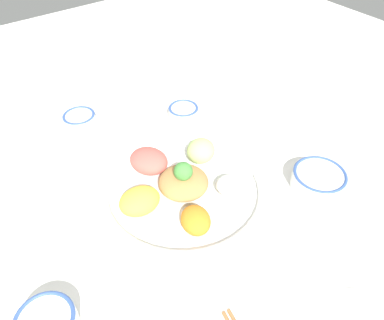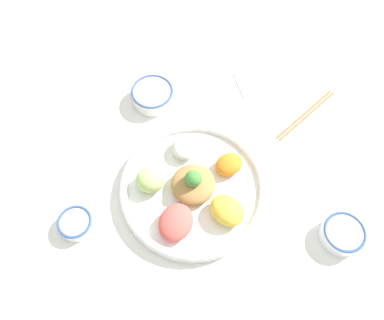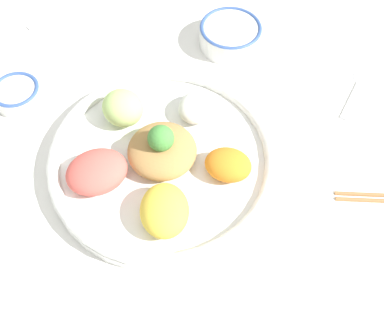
{
  "view_description": "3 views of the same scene",
  "coord_description": "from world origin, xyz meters",
  "views": [
    {
      "loc": [
        0.34,
        0.44,
        0.62
      ],
      "look_at": [
        -0.0,
        -0.02,
        0.09
      ],
      "focal_mm": 35.0,
      "sensor_mm": 36.0,
      "label": 1
    },
    {
      "loc": [
        0.23,
        -0.31,
        0.88
      ],
      "look_at": [
        -0.0,
        0.02,
        0.09
      ],
      "focal_mm": 35.0,
      "sensor_mm": 36.0,
      "label": 2
    },
    {
      "loc": [
        0.41,
        -0.03,
        0.62
      ],
      "look_at": [
        0.06,
        0.03,
        0.05
      ],
      "focal_mm": 42.0,
      "sensor_mm": 36.0,
      "label": 3
    }
  ],
  "objects": [
    {
      "name": "sauce_bowl_dark",
      "position": [
        -0.23,
        0.14,
        0.02
      ],
      "size": [
        0.12,
        0.12,
        0.04
      ],
      "color": "white",
      "rests_on": "ground_plane"
    },
    {
      "name": "serving_spoon_main",
      "position": [
        -0.38,
        -0.18,
        0.0
      ],
      "size": [
        0.09,
        0.12,
        0.01
      ],
      "rotation": [
        0.0,
        0.0,
        5.28
      ],
      "color": "silver",
      "rests_on": "ground_plane"
    },
    {
      "name": "rice_bowl_blue",
      "position": [
        -0.15,
        -0.25,
        0.02
      ],
      "size": [
        0.08,
        0.08,
        0.03
      ],
      "color": "white",
      "rests_on": "ground_plane"
    },
    {
      "name": "salad_platter",
      "position": [
        0.02,
        -0.02,
        0.02
      ],
      "size": [
        0.36,
        0.36,
        0.09
      ],
      "color": "white",
      "rests_on": "ground_plane"
    },
    {
      "name": "serving_spoon_extra",
      "position": [
        -0.09,
        0.36,
        0.0
      ],
      "size": [
        0.12,
        0.1,
        0.01
      ],
      "rotation": [
        0.0,
        0.0,
        5.62
      ],
      "color": "silver",
      "rests_on": "ground_plane"
    },
    {
      "name": "rice_bowl_plain",
      "position": [
        0.1,
        -0.4,
        0.02
      ],
      "size": [
        0.09,
        0.09,
        0.03
      ],
      "color": "white",
      "rests_on": "ground_plane"
    },
    {
      "name": "ground_plane",
      "position": [
        0.0,
        0.0,
        0.0
      ],
      "size": [
        2.4,
        2.4,
        0.0
      ],
      "primitive_type": "plane",
      "color": "white"
    }
  ]
}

